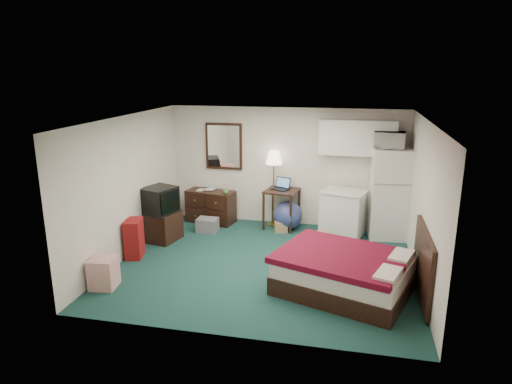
% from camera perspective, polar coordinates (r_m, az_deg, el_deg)
% --- Properties ---
extents(floor, '(5.00, 4.50, 0.01)m').
position_cam_1_polar(floor, '(8.00, 1.17, -9.01)').
color(floor, '#1D4444').
rests_on(floor, ground).
extents(ceiling, '(5.00, 4.50, 0.01)m').
position_cam_1_polar(ceiling, '(7.33, 1.28, 9.09)').
color(ceiling, white).
rests_on(ceiling, walls).
extents(walls, '(5.01, 4.51, 2.50)m').
position_cam_1_polar(walls, '(7.57, 1.22, -0.36)').
color(walls, white).
rests_on(walls, floor).
extents(mirror, '(0.80, 0.06, 1.00)m').
position_cam_1_polar(mirror, '(9.90, -4.03, 5.73)').
color(mirror, white).
rests_on(mirror, walls).
extents(upper_cabinets, '(1.50, 0.35, 0.70)m').
position_cam_1_polar(upper_cabinets, '(9.33, 12.56, 6.67)').
color(upper_cabinets, white).
rests_on(upper_cabinets, walls).
extents(headboard, '(0.06, 1.56, 1.00)m').
position_cam_1_polar(headboard, '(7.10, 20.14, -8.43)').
color(headboard, black).
rests_on(headboard, walls).
extents(dresser, '(1.11, 0.66, 0.71)m').
position_cam_1_polar(dresser, '(10.04, -5.66, -1.80)').
color(dresser, black).
rests_on(dresser, floor).
extents(floor_lamp, '(0.41, 0.41, 1.62)m').
position_cam_1_polar(floor_lamp, '(9.67, 2.22, 0.43)').
color(floor_lamp, '#B6882C').
rests_on(floor_lamp, floor).
extents(desk, '(0.75, 0.75, 0.83)m').
position_cam_1_polar(desk, '(9.64, 3.21, -2.09)').
color(desk, black).
rests_on(desk, floor).
extents(exercise_ball, '(0.63, 0.63, 0.61)m').
position_cam_1_polar(exercise_ball, '(9.57, 3.98, -2.91)').
color(exercise_ball, navy).
rests_on(exercise_ball, floor).
extents(kitchen_counter, '(0.95, 0.82, 0.89)m').
position_cam_1_polar(kitchen_counter, '(9.39, 10.80, -2.65)').
color(kitchen_counter, white).
rests_on(kitchen_counter, floor).
extents(fridge, '(0.80, 0.80, 1.80)m').
position_cam_1_polar(fridge, '(9.38, 16.33, -0.11)').
color(fridge, white).
rests_on(fridge, floor).
extents(bed, '(2.23, 1.98, 0.59)m').
position_cam_1_polar(bed, '(7.12, 10.93, -9.89)').
color(bed, '#48061B').
rests_on(bed, floor).
extents(tv_stand, '(0.69, 0.73, 0.58)m').
position_cam_1_polar(tv_stand, '(9.16, -11.64, -4.16)').
color(tv_stand, black).
rests_on(tv_stand, floor).
extents(suitcase, '(0.36, 0.48, 0.70)m').
position_cam_1_polar(suitcase, '(8.45, -14.99, -5.63)').
color(suitcase, maroon).
rests_on(suitcase, floor).
extents(retail_box, '(0.42, 0.42, 0.48)m').
position_cam_1_polar(retail_box, '(7.51, -18.52, -9.55)').
color(retail_box, silver).
rests_on(retail_box, floor).
extents(file_bin, '(0.43, 0.32, 0.29)m').
position_cam_1_polar(file_bin, '(9.49, -6.08, -4.14)').
color(file_bin, slate).
rests_on(file_bin, floor).
extents(cardboard_box_a, '(0.31, 0.28, 0.22)m').
position_cam_1_polar(cardboard_box_a, '(9.48, 3.14, -4.33)').
color(cardboard_box_a, '#8B7657').
rests_on(cardboard_box_a, floor).
extents(cardboard_box_b, '(0.23, 0.26, 0.23)m').
position_cam_1_polar(cardboard_box_b, '(8.95, 8.31, -5.66)').
color(cardboard_box_b, '#8B7657').
rests_on(cardboard_box_b, floor).
extents(laptop, '(0.42, 0.39, 0.23)m').
position_cam_1_polar(laptop, '(9.51, 3.03, 1.00)').
color(laptop, black).
rests_on(laptop, desk).
extents(crt_tv, '(0.73, 0.75, 0.51)m').
position_cam_1_polar(crt_tv, '(8.96, -11.97, -0.99)').
color(crt_tv, black).
rests_on(crt_tv, tv_stand).
extents(microwave, '(0.59, 0.36, 0.39)m').
position_cam_1_polar(microwave, '(9.13, 16.34, 6.50)').
color(microwave, white).
rests_on(microwave, fridge).
extents(book_a, '(0.15, 0.03, 0.21)m').
position_cam_1_polar(book_a, '(10.00, -7.32, 0.81)').
color(book_a, '#8B7657').
rests_on(book_a, dresser).
extents(book_b, '(0.19, 0.05, 0.25)m').
position_cam_1_polar(book_b, '(10.03, -6.19, 1.02)').
color(book_b, '#8B7657').
rests_on(book_b, dresser).
extents(mug, '(0.13, 0.11, 0.12)m').
position_cam_1_polar(mug, '(9.68, -3.79, 0.14)').
color(mug, '#649E4F').
rests_on(mug, dresser).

